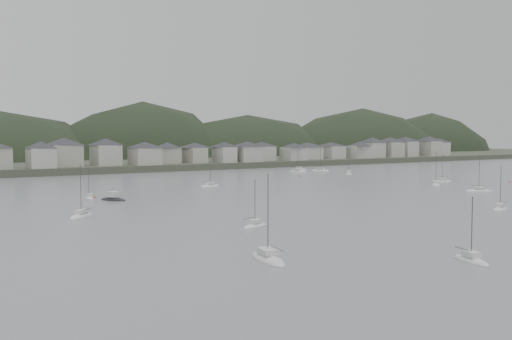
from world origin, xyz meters
TOP-DOWN VIEW (x-y plane):
  - ground at (0.00, 0.00)m, footprint 900.00×900.00m
  - far_shore_land at (0.00, 295.00)m, footprint 900.00×250.00m
  - forested_ridge at (4.83, 269.40)m, footprint 851.55×103.94m
  - waterfront_town at (50.59, 183.34)m, footprint 451.48×28.46m
  - sailboat_lead at (-53.14, -4.84)m, footprint 4.57×9.20m
  - moored_fleet at (1.25, 70.65)m, footprint 253.21×175.49m
  - motor_launch_far at (-44.27, 73.24)m, footprint 5.86×7.94m
  - mooring_buoys at (5.51, 54.36)m, footprint 169.62×121.18m

SIDE VIEW (x-z plane):
  - forested_ridge at x=4.83m, z-range -62.57..40.00m
  - ground at x=0.00m, z-range 0.00..0.00m
  - mooring_buoys at x=5.51m, z-range -0.20..0.50m
  - sailboat_lead at x=-53.14m, z-range -5.85..6.19m
  - moored_fleet at x=1.25m, z-range -6.19..6.54m
  - motor_launch_far at x=-44.27m, z-range -1.61..2.20m
  - far_shore_land at x=0.00m, z-range 0.00..3.00m
  - waterfront_town at x=50.59m, z-range 2.20..15.12m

